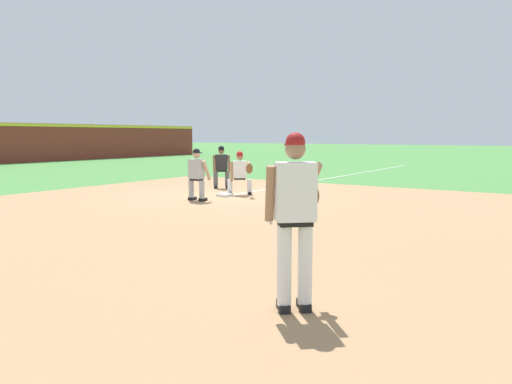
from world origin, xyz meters
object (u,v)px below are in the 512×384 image
object	(u,v)px
pitcher	(296,211)
baserunner	(197,172)
baseball	(271,222)
first_baseman	(240,171)
umpire	(221,165)
first_base_bag	(225,195)

from	to	relation	value
pitcher	baserunner	xyz separation A→B (m)	(6.16, 6.50, -0.27)
baserunner	baseball	bearing A→B (deg)	-118.46
first_baseman	umpire	distance (m)	2.11
first_base_bag	first_baseman	bearing A→B (deg)	-20.23
umpire	first_baseman	bearing A→B (deg)	-126.83
first_base_bag	baseball	distance (m)	4.77
first_base_bag	pitcher	world-z (taller)	pitcher
first_base_bag	umpire	xyz separation A→B (m)	(1.80, 1.49, 0.75)
first_baseman	baserunner	xyz separation A→B (m)	(-1.75, 0.26, 0.06)
baseball	pitcher	xyz separation A→B (m)	(-4.19, -2.88, 1.02)
first_base_bag	first_baseman	xyz separation A→B (m)	(0.54, -0.20, 0.69)
pitcher	umpire	bearing A→B (deg)	40.86
first_base_bag	baserunner	xyz separation A→B (m)	(-1.21, 0.06, 0.75)
first_baseman	pitcher	bearing A→B (deg)	-141.70
baseball	baserunner	world-z (taller)	baserunner
baserunner	umpire	distance (m)	3.34
first_base_bag	umpire	size ratio (longest dim) A/B	0.26
baseball	umpire	world-z (taller)	umpire
baserunner	umpire	xyz separation A→B (m)	(3.01, 1.43, 0.00)
baseball	first_baseman	xyz separation A→B (m)	(3.71, 3.37, 0.69)
pitcher	umpire	size ratio (longest dim) A/B	1.27
baseball	umpire	bearing A→B (deg)	45.45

